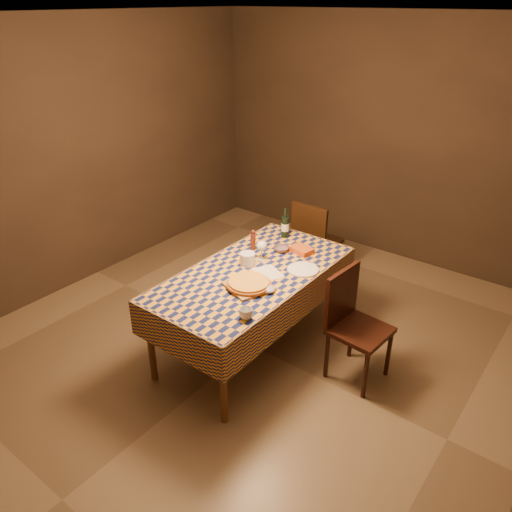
# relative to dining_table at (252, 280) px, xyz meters

# --- Properties ---
(room) EXTENTS (5.00, 5.10, 2.70)m
(room) POSITION_rel_dining_table_xyz_m (0.00, 0.00, 0.66)
(room) COLOR brown
(room) RESTS_ON ground
(dining_table) EXTENTS (0.94, 1.84, 0.77)m
(dining_table) POSITION_rel_dining_table_xyz_m (0.00, 0.00, 0.00)
(dining_table) COLOR brown
(dining_table) RESTS_ON ground
(cutting_board) EXTENTS (0.40, 0.40, 0.02)m
(cutting_board) POSITION_rel_dining_table_xyz_m (0.13, -0.21, 0.09)
(cutting_board) COLOR #9A7748
(cutting_board) RESTS_ON dining_table
(pizza) EXTENTS (0.47, 0.47, 0.04)m
(pizza) POSITION_rel_dining_table_xyz_m (0.13, -0.21, 0.11)
(pizza) COLOR #944D18
(pizza) RESTS_ON cutting_board
(pepper_mill) EXTENTS (0.05, 0.05, 0.19)m
(pepper_mill) POSITION_rel_dining_table_xyz_m (-0.25, 0.34, 0.17)
(pepper_mill) COLOR #4E1C12
(pepper_mill) RESTS_ON dining_table
(bowl) EXTENTS (0.17, 0.17, 0.04)m
(bowl) POSITION_rel_dining_table_xyz_m (-0.03, 0.46, 0.10)
(bowl) COLOR #674C57
(bowl) RESTS_ON dining_table
(wine_glass) EXTENTS (0.10, 0.10, 0.18)m
(wine_glass) POSITION_rel_dining_table_xyz_m (-0.07, 0.22, 0.20)
(wine_glass) COLOR silver
(wine_glass) RESTS_ON dining_table
(wine_bottle) EXTENTS (0.07, 0.07, 0.29)m
(wine_bottle) POSITION_rel_dining_table_xyz_m (-0.18, 0.73, 0.18)
(wine_bottle) COLOR black
(wine_bottle) RESTS_ON dining_table
(deli_tub) EXTENTS (0.15, 0.15, 0.11)m
(deli_tub) POSITION_rel_dining_table_xyz_m (-0.11, 0.08, 0.13)
(deli_tub) COLOR silver
(deli_tub) RESTS_ON dining_table
(takeout_container) EXTENTS (0.22, 0.17, 0.05)m
(takeout_container) POSITION_rel_dining_table_xyz_m (0.13, 0.55, 0.10)
(takeout_container) COLOR #C14F19
(takeout_container) RESTS_ON dining_table
(white_plate) EXTENTS (0.31, 0.31, 0.02)m
(white_plate) POSITION_rel_dining_table_xyz_m (0.32, 0.28, 0.08)
(white_plate) COLOR white
(white_plate) RESTS_ON dining_table
(tumbler) EXTENTS (0.13, 0.13, 0.08)m
(tumbler) POSITION_rel_dining_table_xyz_m (0.37, -0.56, 0.12)
(tumbler) COLOR silver
(tumbler) RESTS_ON dining_table
(flour_patch) EXTENTS (0.30, 0.27, 0.00)m
(flour_patch) POSITION_rel_dining_table_xyz_m (0.11, 0.07, 0.08)
(flour_patch) COLOR silver
(flour_patch) RESTS_ON dining_table
(flour_bag) EXTENTS (0.17, 0.13, 0.05)m
(flour_bag) POSITION_rel_dining_table_xyz_m (0.27, -0.17, 0.10)
(flour_bag) COLOR #98A1C3
(flour_bag) RESTS_ON dining_table
(chair_far) EXTENTS (0.43, 0.43, 0.93)m
(chair_far) POSITION_rel_dining_table_xyz_m (-0.20, 1.33, -0.17)
(chair_far) COLOR black
(chair_far) RESTS_ON ground
(chair_right) EXTENTS (0.46, 0.45, 0.93)m
(chair_right) POSITION_rel_dining_table_xyz_m (0.83, 0.23, -0.17)
(chair_right) COLOR black
(chair_right) RESTS_ON ground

